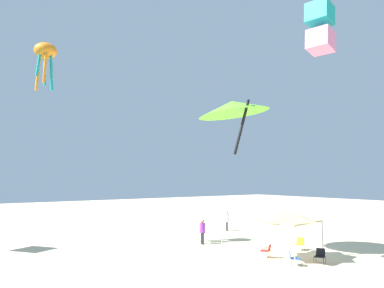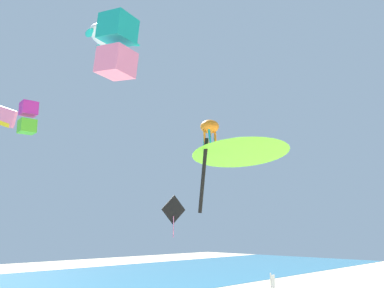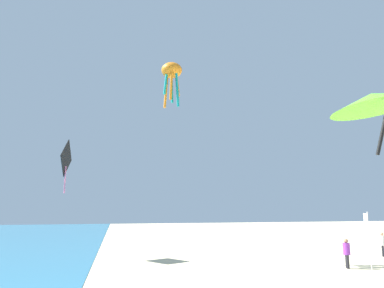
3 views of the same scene
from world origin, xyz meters
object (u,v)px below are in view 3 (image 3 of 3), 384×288
Objects in this scene: person_by_tent at (382,242)px; kite_diamond_black at (66,160)px; kite_octopus_orange at (172,73)px; person_near_umbrella at (347,251)px; kite_delta_lime at (373,101)px; banner_flag at (369,237)px.

kite_diamond_black is at bearing 121.36° from person_by_tent.
person_by_tent is at bearing -20.05° from kite_octopus_orange.
person_by_tent reaches higher than person_near_umbrella.
kite_delta_lime is at bearing 68.04° from kite_diamond_black.
kite_delta_lime is at bearing -178.51° from person_by_tent.
banner_flag is 1.02× the size of kite_octopus_orange.
kite_diamond_black is at bearing 59.99° from banner_flag.
kite_delta_lime is at bearing 168.25° from banner_flag.
person_by_tent is 0.44× the size of kite_diamond_black.
person_near_umbrella is 16.83m from kite_octopus_orange.
kite_octopus_orange is at bearing 128.17° from person_by_tent.
banner_flag is 1.96× the size of person_near_umbrella.
kite_octopus_orange reaches higher than banner_flag.
kite_diamond_black is at bearing 81.58° from kite_delta_lime.
person_near_umbrella is at bearing 164.42° from person_by_tent.
person_near_umbrella is 0.29× the size of kite_delta_lime.
banner_flag is 20.87m from kite_diamond_black.
banner_flag is at bearing 176.58° from person_by_tent.
kite_octopus_orange reaches higher than kite_delta_lime.
person_near_umbrella is at bearing -7.63° from banner_flag.
kite_diamond_black is 20.96m from kite_delta_lime.
kite_octopus_orange is 10.30m from kite_diamond_black.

